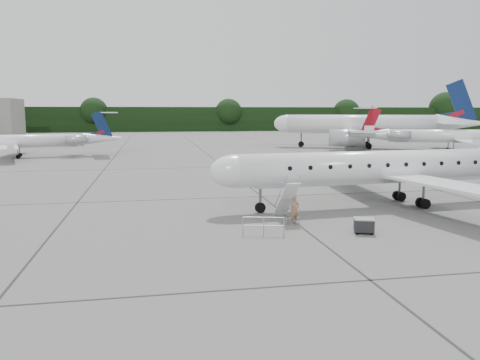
{
  "coord_description": "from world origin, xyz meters",
  "views": [
    {
      "loc": [
        -14.27,
        -27.41,
        6.62
      ],
      "look_at": [
        -8.86,
        1.37,
        2.3
      ],
      "focal_mm": 35.0,
      "sensor_mm": 36.0,
      "label": 1
    }
  ],
  "objects": [
    {
      "name": "baggage_cart",
      "position": [
        -3.01,
        -4.21,
        0.45
      ],
      "size": [
        1.25,
        1.12,
        0.9
      ],
      "primitive_type": null,
      "rotation": [
        0.0,
        0.0,
        -0.33
      ],
      "color": "black",
      "rests_on": "ground"
    },
    {
      "name": "bg_regional_right",
      "position": [
        34.37,
        40.5,
        3.67
      ],
      "size": [
        32.54,
        27.29,
        7.33
      ],
      "primitive_type": null,
      "rotation": [
        0.0,
        0.0,
        2.85
      ],
      "color": "silver",
      "rests_on": "ground"
    },
    {
      "name": "bg_regional_left",
      "position": [
        -34.01,
        43.86,
        3.3
      ],
      "size": [
        27.77,
        21.95,
        6.6
      ],
      "primitive_type": null,
      "rotation": [
        0.0,
        0.0,
        0.16
      ],
      "color": "silver",
      "rests_on": "ground"
    },
    {
      "name": "bg_narrowbody",
      "position": [
        22.66,
        52.15,
        5.95
      ],
      "size": [
        39.89,
        34.99,
        11.91
      ],
      "primitive_type": null,
      "rotation": [
        0.0,
        0.0,
        -0.4
      ],
      "color": "silver",
      "rests_on": "ground"
    },
    {
      "name": "ground",
      "position": [
        0.0,
        0.0,
        0.0
      ],
      "size": [
        320.0,
        320.0,
        0.0
      ],
      "primitive_type": "plane",
      "color": "slate",
      "rests_on": "ground"
    },
    {
      "name": "safety_railing",
      "position": [
        -8.53,
        -3.67,
        0.5
      ],
      "size": [
        2.16,
        0.58,
        1.0
      ],
      "primitive_type": null,
      "rotation": [
        0.0,
        0.0,
        -0.23
      ],
      "color": "#989BA0",
      "rests_on": "ground"
    },
    {
      "name": "treeline",
      "position": [
        0.0,
        130.0,
        4.0
      ],
      "size": [
        260.0,
        4.0,
        8.0
      ],
      "primitive_type": "cube",
      "color": "black",
      "rests_on": "ground"
    },
    {
      "name": "main_regional_jet",
      "position": [
        2.78,
        2.66,
        3.9
      ],
      "size": [
        31.9,
        24.04,
        7.79
      ],
      "primitive_type": null,
      "rotation": [
        0.0,
        0.0,
        0.07
      ],
      "color": "silver",
      "rests_on": "ground"
    },
    {
      "name": "airstair",
      "position": [
        -6.27,
        -0.32,
        1.22
      ],
      "size": [
        1.02,
        2.41,
        2.44
      ],
      "primitive_type": null,
      "rotation": [
        0.0,
        0.0,
        0.07
      ],
      "color": "silver",
      "rests_on": "ground"
    },
    {
      "name": "passenger",
      "position": [
        -6.18,
        -1.64,
        0.88
      ],
      "size": [
        0.75,
        0.62,
        1.75
      ],
      "primitive_type": "imported",
      "rotation": [
        0.0,
        0.0,
        0.36
      ],
      "color": "#805F46",
      "rests_on": "ground"
    }
  ]
}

